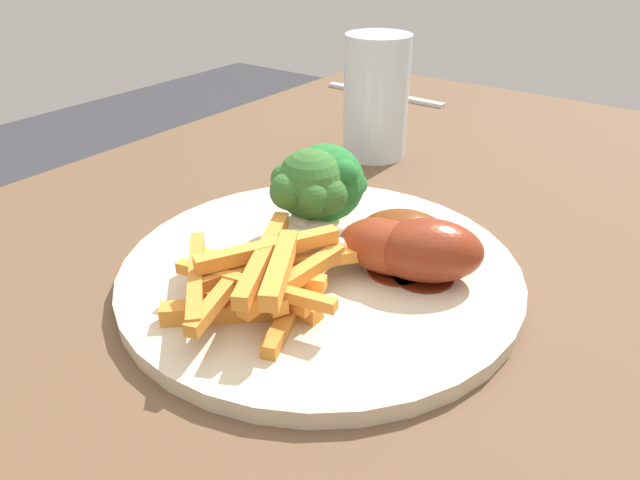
{
  "coord_description": "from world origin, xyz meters",
  "views": [
    {
      "loc": [
        0.27,
        0.16,
        0.99
      ],
      "look_at": [
        -0.02,
        -0.05,
        0.79
      ],
      "focal_mm": 32.53,
      "sensor_mm": 36.0,
      "label": 1
    }
  ],
  "objects_px": {
    "broccoli_floret_front": "(322,183)",
    "chicken_drumstick_extra": "(391,237)",
    "broccoli_floret_middle": "(309,188)",
    "chicken_drumstick_far": "(417,250)",
    "fork": "(384,94)",
    "carrot_fries_pile": "(259,280)",
    "water_glass": "(376,97)",
    "dinner_plate": "(320,271)",
    "chicken_drumstick_near": "(386,244)",
    "dining_table": "(357,429)"
  },
  "relations": [
    {
      "from": "broccoli_floret_front",
      "to": "water_glass",
      "type": "relative_size",
      "value": 0.56
    },
    {
      "from": "dinner_plate",
      "to": "broccoli_floret_front",
      "type": "xyz_separation_m",
      "value": [
        -0.04,
        -0.03,
        0.05
      ]
    },
    {
      "from": "broccoli_floret_middle",
      "to": "fork",
      "type": "height_order",
      "value": "broccoli_floret_middle"
    },
    {
      "from": "chicken_drumstick_far",
      "to": "fork",
      "type": "height_order",
      "value": "chicken_drumstick_far"
    },
    {
      "from": "dinner_plate",
      "to": "broccoli_floret_front",
      "type": "height_order",
      "value": "broccoli_floret_front"
    },
    {
      "from": "chicken_drumstick_near",
      "to": "dining_table",
      "type": "bearing_deg",
      "value": 11.45
    },
    {
      "from": "broccoli_floret_middle",
      "to": "carrot_fries_pile",
      "type": "xyz_separation_m",
      "value": [
        0.08,
        0.02,
        -0.03
      ]
    },
    {
      "from": "carrot_fries_pile",
      "to": "water_glass",
      "type": "distance_m",
      "value": 0.31
    },
    {
      "from": "chicken_drumstick_extra",
      "to": "fork",
      "type": "height_order",
      "value": "chicken_drumstick_extra"
    },
    {
      "from": "carrot_fries_pile",
      "to": "chicken_drumstick_near",
      "type": "relative_size",
      "value": 1.16
    },
    {
      "from": "fork",
      "to": "broccoli_floret_front",
      "type": "bearing_deg",
      "value": -64.82
    },
    {
      "from": "chicken_drumstick_near",
      "to": "water_glass",
      "type": "height_order",
      "value": "water_glass"
    },
    {
      "from": "fork",
      "to": "water_glass",
      "type": "height_order",
      "value": "water_glass"
    },
    {
      "from": "carrot_fries_pile",
      "to": "water_glass",
      "type": "xyz_separation_m",
      "value": [
        -0.3,
        -0.1,
        0.03
      ]
    },
    {
      "from": "fork",
      "to": "broccoli_floret_middle",
      "type": "bearing_deg",
      "value": -65.52
    },
    {
      "from": "dinner_plate",
      "to": "dining_table",
      "type": "bearing_deg",
      "value": 68.23
    },
    {
      "from": "broccoli_floret_front",
      "to": "fork",
      "type": "xyz_separation_m",
      "value": [
        -0.4,
        -0.18,
        -0.05
      ]
    },
    {
      "from": "dinner_plate",
      "to": "chicken_drumstick_extra",
      "type": "distance_m",
      "value": 0.06
    },
    {
      "from": "dinner_plate",
      "to": "chicken_drumstick_extra",
      "type": "bearing_deg",
      "value": 129.21
    },
    {
      "from": "broccoli_floret_middle",
      "to": "chicken_drumstick_near",
      "type": "relative_size",
      "value": 0.56
    },
    {
      "from": "dinner_plate",
      "to": "fork",
      "type": "relative_size",
      "value": 1.5
    },
    {
      "from": "broccoli_floret_middle",
      "to": "fork",
      "type": "xyz_separation_m",
      "value": [
        -0.42,
        -0.19,
        -0.05
      ]
    },
    {
      "from": "broccoli_floret_middle",
      "to": "chicken_drumstick_far",
      "type": "bearing_deg",
      "value": 93.92
    },
    {
      "from": "chicken_drumstick_near",
      "to": "chicken_drumstick_far",
      "type": "xyz_separation_m",
      "value": [
        -0.0,
        0.02,
        0.0
      ]
    },
    {
      "from": "dining_table",
      "to": "water_glass",
      "type": "bearing_deg",
      "value": -149.83
    },
    {
      "from": "carrot_fries_pile",
      "to": "dining_table",
      "type": "bearing_deg",
      "value": 129.04
    },
    {
      "from": "dining_table",
      "to": "carrot_fries_pile",
      "type": "bearing_deg",
      "value": -50.96
    },
    {
      "from": "chicken_drumstick_near",
      "to": "water_glass",
      "type": "distance_m",
      "value": 0.26
    },
    {
      "from": "chicken_drumstick_far",
      "to": "broccoli_floret_front",
      "type": "bearing_deg",
      "value": -98.79
    },
    {
      "from": "dining_table",
      "to": "dinner_plate",
      "type": "height_order",
      "value": "dinner_plate"
    },
    {
      "from": "chicken_drumstick_extra",
      "to": "fork",
      "type": "xyz_separation_m",
      "value": [
        -0.41,
        -0.25,
        -0.03
      ]
    },
    {
      "from": "fork",
      "to": "dining_table",
      "type": "bearing_deg",
      "value": -60.0
    },
    {
      "from": "chicken_drumstick_extra",
      "to": "carrot_fries_pile",
      "type": "bearing_deg",
      "value": -24.21
    },
    {
      "from": "chicken_drumstick_far",
      "to": "fork",
      "type": "relative_size",
      "value": 0.68
    },
    {
      "from": "broccoli_floret_middle",
      "to": "fork",
      "type": "relative_size",
      "value": 0.39
    },
    {
      "from": "dinner_plate",
      "to": "chicken_drumstick_near",
      "type": "relative_size",
      "value": 2.19
    },
    {
      "from": "broccoli_floret_front",
      "to": "fork",
      "type": "height_order",
      "value": "broccoli_floret_front"
    },
    {
      "from": "chicken_drumstick_near",
      "to": "chicken_drumstick_extra",
      "type": "distance_m",
      "value": 0.01
    },
    {
      "from": "dining_table",
      "to": "water_glass",
      "type": "xyz_separation_m",
      "value": [
        -0.25,
        -0.15,
        0.17
      ]
    },
    {
      "from": "dining_table",
      "to": "chicken_drumstick_far",
      "type": "xyz_separation_m",
      "value": [
        -0.05,
        0.01,
        0.14
      ]
    },
    {
      "from": "chicken_drumstick_near",
      "to": "dinner_plate",
      "type": "bearing_deg",
      "value": -60.62
    },
    {
      "from": "broccoli_floret_front",
      "to": "chicken_drumstick_near",
      "type": "bearing_deg",
      "value": 75.14
    },
    {
      "from": "broccoli_floret_middle",
      "to": "chicken_drumstick_far",
      "type": "relative_size",
      "value": 0.57
    },
    {
      "from": "dinner_plate",
      "to": "chicken_drumstick_near",
      "type": "xyz_separation_m",
      "value": [
        -0.02,
        0.04,
        0.03
      ]
    },
    {
      "from": "fork",
      "to": "chicken_drumstick_far",
      "type": "bearing_deg",
      "value": -56.03
    },
    {
      "from": "carrot_fries_pile",
      "to": "chicken_drumstick_far",
      "type": "xyz_separation_m",
      "value": [
        -0.09,
        0.07,
        0.0
      ]
    },
    {
      "from": "chicken_drumstick_extra",
      "to": "fork",
      "type": "bearing_deg",
      "value": -148.86
    },
    {
      "from": "broccoli_floret_front",
      "to": "chicken_drumstick_extra",
      "type": "xyz_separation_m",
      "value": [
        0.01,
        0.07,
        -0.02
      ]
    },
    {
      "from": "broccoli_floret_front",
      "to": "water_glass",
      "type": "bearing_deg",
      "value": -159.73
    },
    {
      "from": "dinner_plate",
      "to": "chicken_drumstick_extra",
      "type": "height_order",
      "value": "chicken_drumstick_extra"
    }
  ]
}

